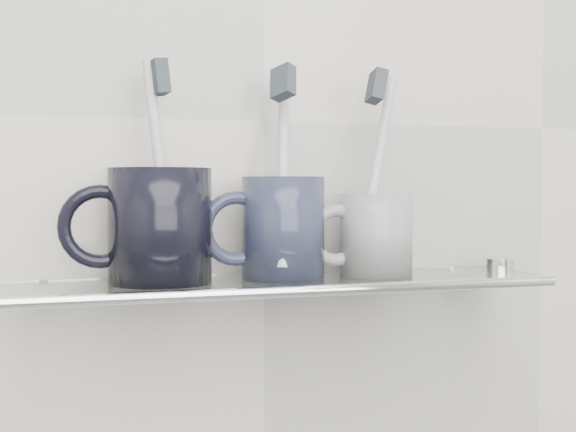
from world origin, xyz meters
name	(u,v)px	position (x,y,z in m)	size (l,w,h in m)	color
wall_back	(264,121)	(0.00, 1.10, 1.25)	(2.50, 2.50, 0.00)	beige
shelf_glass	(283,284)	(0.00, 1.04, 1.10)	(0.50, 0.12, 0.01)	silver
shelf_rail	(302,291)	(0.00, 0.98, 1.10)	(0.01, 0.01, 0.50)	silver
bracket_left	(44,298)	(-0.21, 1.09, 1.09)	(0.02, 0.02, 0.03)	silver
bracket_right	(460,282)	(0.21, 1.09, 1.09)	(0.02, 0.02, 0.03)	silver
mug_left	(160,226)	(-0.11, 1.04, 1.15)	(0.09, 0.09, 0.10)	black
mug_left_handle	(100,227)	(-0.16, 1.04, 1.15)	(0.07, 0.07, 0.01)	black
toothbrush_left	(160,169)	(-0.11, 1.04, 1.20)	(0.01, 0.01, 0.19)	silver
bristles_left	(159,77)	(-0.11, 1.04, 1.28)	(0.01, 0.02, 0.03)	#2E363D
mug_center	(283,228)	(0.00, 1.04, 1.15)	(0.08, 0.08, 0.09)	#1C2334
mug_center_handle	(237,229)	(-0.04, 1.04, 1.15)	(0.07, 0.07, 0.01)	#1C2334
toothbrush_center	(283,170)	(0.00, 1.04, 1.20)	(0.01, 0.01, 0.19)	silver
bristles_center	(283,82)	(0.00, 1.04, 1.28)	(0.01, 0.02, 0.03)	#2E363D
mug_right	(376,235)	(0.10, 1.04, 1.14)	(0.07, 0.07, 0.08)	silver
mug_right_handle	(336,235)	(0.05, 1.04, 1.14)	(0.06, 0.06, 0.01)	silver
toothbrush_right	(376,170)	(0.10, 1.04, 1.20)	(0.01, 0.01, 0.19)	silver
bristles_right	(376,86)	(0.10, 1.04, 1.28)	(0.01, 0.02, 0.03)	#2E363D
chrome_cap	(499,264)	(0.23, 1.04, 1.11)	(0.03, 0.03, 0.01)	silver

